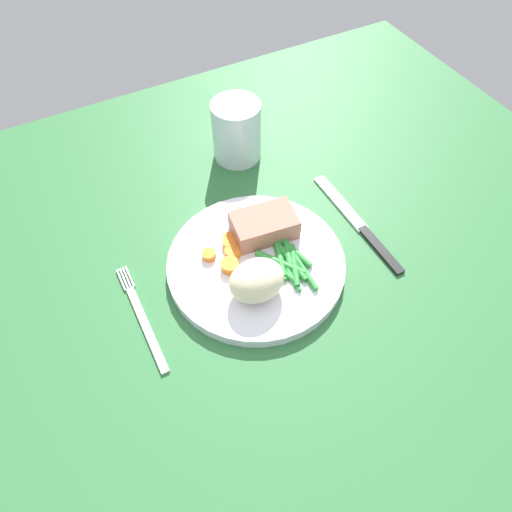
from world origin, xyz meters
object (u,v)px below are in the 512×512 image
at_px(knife, 359,224).
at_px(fork, 142,317).
at_px(dinner_plate, 256,264).
at_px(meat_portion, 264,225).
at_px(water_glass, 237,135).

bearing_deg(knife, fork, 176.72).
relative_size(dinner_plate, meat_portion, 2.76).
xyz_separation_m(dinner_plate, knife, (0.17, -0.00, -0.01)).
bearing_deg(fork, water_glass, 37.65).
bearing_deg(water_glass, meat_portion, -104.59).
relative_size(dinner_plate, fork, 1.43).
relative_size(meat_portion, water_glass, 0.89).
bearing_deg(dinner_plate, fork, -179.09).
distance_m(fork, knife, 0.33).
bearing_deg(meat_portion, knife, -16.65).
distance_m(meat_portion, fork, 0.20).
relative_size(fork, water_glass, 1.72).
height_order(meat_portion, water_glass, water_glass).
distance_m(dinner_plate, water_glass, 0.23).
xyz_separation_m(fork, knife, (0.33, -0.00, -0.00)).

